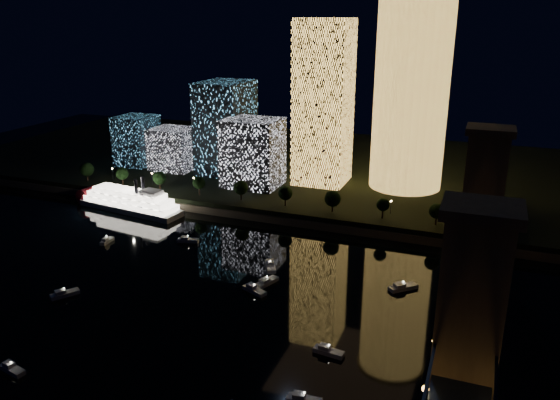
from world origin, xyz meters
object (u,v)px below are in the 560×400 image
Objects in this scene: tower_cylindrical at (411,90)px; tower_rectangular at (323,103)px; truss_bridge at (469,316)px; riverboat at (126,201)px.

tower_rectangular is (-37.51, -6.67, -6.85)m from tower_cylindrical.
truss_bridge is 157.93m from riverboat.
tower_cylindrical is 137.93m from truss_bridge.
riverboat is at bearing 154.27° from truss_bridge.
truss_bridge is at bearing -75.37° from tower_cylindrical.
riverboat is (-107.97, -61.39, -44.47)m from tower_cylindrical.
tower_cylindrical is 131.93m from riverboat.
truss_bridge reaches higher than riverboat.
riverboat is at bearing -150.38° from tower_cylindrical.
tower_rectangular is at bearing -169.92° from tower_cylindrical.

